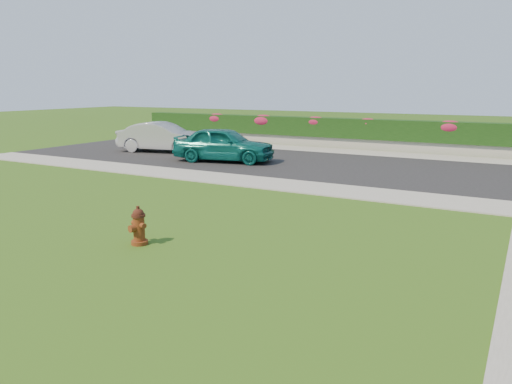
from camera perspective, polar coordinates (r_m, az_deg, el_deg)
The scene contains 14 objects.
ground at distance 9.85m, azimuth -12.71°, elevation -8.98°, with size 120.00×120.00×0.00m, color black.
street_far at distance 23.88m, azimuth 0.68°, elevation 3.66°, with size 26.00×8.00×0.04m, color black.
sidewalk_far at distance 20.27m, azimuth -8.57°, elevation 2.03°, with size 24.00×2.00×0.04m, color gray.
sidewalk_beyond at distance 27.01m, azimuth 13.32°, elevation 4.31°, with size 34.00×2.00×0.04m, color gray.
retaining_wall at distance 28.41m, azimuth 14.18°, elevation 5.20°, with size 34.00×0.40×0.60m, color gray.
hedge at distance 28.43m, azimuth 14.32°, elevation 6.92°, with size 32.00×0.90×1.10m, color black.
fire_hydrant at distance 11.44m, azimuth -13.27°, elevation -3.84°, with size 0.46×0.43×0.88m.
sedan_teal at distance 23.33m, azimuth -3.68°, elevation 5.47°, with size 1.89×4.70×1.60m, color #0B5853.
sedan_silver at distance 27.24m, azimuth -10.64°, elevation 6.18°, with size 1.65×4.74×1.56m, color #A3A5AB.
flower_clump_a at distance 32.79m, azimuth -4.48°, elevation 8.38°, with size 1.32×0.85×0.66m, color #A61C50.
flower_clump_b at distance 31.03m, azimuth 0.87°, elevation 8.16°, with size 1.45×0.93×0.73m, color #A61C50.
flower_clump_c at distance 29.57m, azimuth 6.81°, elevation 7.97°, with size 1.24×0.80×0.62m, color #A61C50.
flower_clump_d at distance 28.54m, azimuth 12.65°, elevation 7.68°, with size 1.10×0.71×0.55m, color #A61C50.
flower_clump_e at distance 27.63m, azimuth 21.28°, elevation 6.93°, with size 1.36×0.87×0.68m, color #A61C50.
Camera 1 is at (6.22, -6.80, 3.47)m, focal length 35.00 mm.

